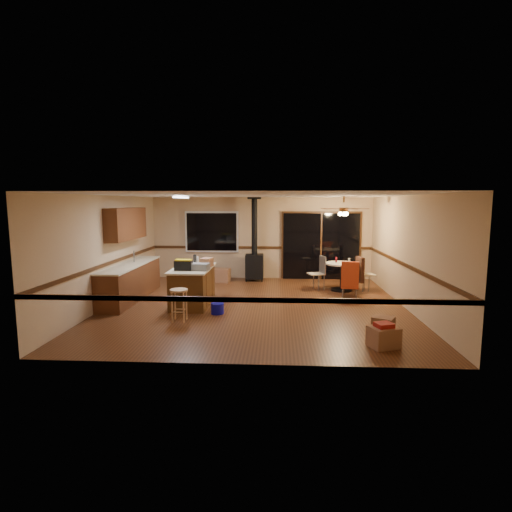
# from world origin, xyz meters

# --- Properties ---
(floor) EXTENTS (7.00, 7.00, 0.00)m
(floor) POSITION_xyz_m (0.00, 0.00, 0.00)
(floor) COLOR #4F2A16
(floor) RESTS_ON ground
(ceiling) EXTENTS (7.00, 7.00, 0.00)m
(ceiling) POSITION_xyz_m (0.00, 0.00, 2.60)
(ceiling) COLOR silver
(ceiling) RESTS_ON ground
(wall_back) EXTENTS (7.00, 0.00, 7.00)m
(wall_back) POSITION_xyz_m (0.00, 3.50, 1.30)
(wall_back) COLOR tan
(wall_back) RESTS_ON ground
(wall_front) EXTENTS (7.00, 0.00, 7.00)m
(wall_front) POSITION_xyz_m (0.00, -3.50, 1.30)
(wall_front) COLOR tan
(wall_front) RESTS_ON ground
(wall_left) EXTENTS (0.00, 7.00, 7.00)m
(wall_left) POSITION_xyz_m (-3.50, 0.00, 1.30)
(wall_left) COLOR tan
(wall_left) RESTS_ON ground
(wall_right) EXTENTS (0.00, 7.00, 7.00)m
(wall_right) POSITION_xyz_m (3.50, 0.00, 1.30)
(wall_right) COLOR tan
(wall_right) RESTS_ON ground
(chair_rail) EXTENTS (7.00, 7.00, 0.08)m
(chair_rail) POSITION_xyz_m (0.00, 0.00, 1.00)
(chair_rail) COLOR #3C210F
(chair_rail) RESTS_ON ground
(window) EXTENTS (1.72, 0.10, 1.32)m
(window) POSITION_xyz_m (-1.60, 3.45, 1.50)
(window) COLOR black
(window) RESTS_ON ground
(sliding_door) EXTENTS (2.52, 0.10, 2.10)m
(sliding_door) POSITION_xyz_m (1.90, 3.45, 1.05)
(sliding_door) COLOR black
(sliding_door) RESTS_ON ground
(lower_cabinets) EXTENTS (0.60, 3.00, 0.86)m
(lower_cabinets) POSITION_xyz_m (-3.20, 0.50, 0.43)
(lower_cabinets) COLOR #562B15
(lower_cabinets) RESTS_ON ground
(countertop) EXTENTS (0.64, 3.04, 0.04)m
(countertop) POSITION_xyz_m (-3.20, 0.50, 0.88)
(countertop) COLOR beige
(countertop) RESTS_ON lower_cabinets
(upper_cabinets) EXTENTS (0.35, 2.00, 0.80)m
(upper_cabinets) POSITION_xyz_m (-3.33, 0.70, 1.90)
(upper_cabinets) COLOR #562B15
(upper_cabinets) RESTS_ON ground
(kitchen_island) EXTENTS (0.88, 1.68, 0.90)m
(kitchen_island) POSITION_xyz_m (-1.50, 0.00, 0.45)
(kitchen_island) COLOR #513014
(kitchen_island) RESTS_ON ground
(wood_stove) EXTENTS (0.55, 0.50, 2.52)m
(wood_stove) POSITION_xyz_m (-0.20, 3.05, 0.73)
(wood_stove) COLOR black
(wood_stove) RESTS_ON ground
(ceiling_fan) EXTENTS (0.24, 0.24, 0.55)m
(ceiling_fan) POSITION_xyz_m (2.31, 1.74, 2.21)
(ceiling_fan) COLOR brown
(ceiling_fan) RESTS_ON ceiling
(fluorescent_strip) EXTENTS (0.10, 1.20, 0.04)m
(fluorescent_strip) POSITION_xyz_m (-1.80, 0.30, 2.56)
(fluorescent_strip) COLOR white
(fluorescent_strip) RESTS_ON ceiling
(toolbox_grey) EXTENTS (0.53, 0.35, 0.15)m
(toolbox_grey) POSITION_xyz_m (-1.30, -0.33, 0.98)
(toolbox_grey) COLOR slate
(toolbox_grey) RESTS_ON kitchen_island
(toolbox_black) EXTENTS (0.41, 0.23, 0.22)m
(toolbox_black) POSITION_xyz_m (-1.62, -0.36, 1.01)
(toolbox_black) COLOR black
(toolbox_black) RESTS_ON kitchen_island
(toolbox_yellow_lid) EXTENTS (0.37, 0.21, 0.03)m
(toolbox_yellow_lid) POSITION_xyz_m (-1.62, -0.36, 1.13)
(toolbox_yellow_lid) COLOR gold
(toolbox_yellow_lid) RESTS_ON toolbox_black
(box_on_island) EXTENTS (0.30, 0.36, 0.21)m
(box_on_island) POSITION_xyz_m (-1.18, 0.17, 1.01)
(box_on_island) COLOR brown
(box_on_island) RESTS_ON kitchen_island
(bottle_dark) EXTENTS (0.08, 0.08, 0.26)m
(bottle_dark) POSITION_xyz_m (-1.51, 0.37, 1.03)
(bottle_dark) COLOR black
(bottle_dark) RESTS_ON kitchen_island
(bottle_pink) EXTENTS (0.09, 0.09, 0.21)m
(bottle_pink) POSITION_xyz_m (-1.25, 0.10, 1.01)
(bottle_pink) COLOR #D84C8C
(bottle_pink) RESTS_ON kitchen_island
(bottle_white) EXTENTS (0.07, 0.07, 0.20)m
(bottle_white) POSITION_xyz_m (-1.47, 0.46, 1.00)
(bottle_white) COLOR white
(bottle_white) RESTS_ON kitchen_island
(bar_stool) EXTENTS (0.43, 0.43, 0.67)m
(bar_stool) POSITION_xyz_m (-1.50, -1.35, 0.34)
(bar_stool) COLOR tan
(bar_stool) RESTS_ON floor
(blue_bucket) EXTENTS (0.31, 0.31, 0.24)m
(blue_bucket) POSITION_xyz_m (-0.79, -0.76, 0.12)
(blue_bucket) COLOR #0B0B9F
(blue_bucket) RESTS_ON floor
(dining_table) EXTENTS (0.90, 0.90, 0.78)m
(dining_table) POSITION_xyz_m (2.31, 1.74, 0.53)
(dining_table) COLOR black
(dining_table) RESTS_ON ground
(glass_red) EXTENTS (0.06, 0.06, 0.15)m
(glass_red) POSITION_xyz_m (2.16, 1.84, 0.86)
(glass_red) COLOR #590C14
(glass_red) RESTS_ON dining_table
(glass_cream) EXTENTS (0.08, 0.08, 0.14)m
(glass_cream) POSITION_xyz_m (2.49, 1.69, 0.85)
(glass_cream) COLOR beige
(glass_cream) RESTS_ON dining_table
(chair_left) EXTENTS (0.51, 0.50, 0.51)m
(chair_left) POSITION_xyz_m (1.71, 1.88, 0.59)
(chair_left) COLOR #C4B792
(chair_left) RESTS_ON ground
(chair_near) EXTENTS (0.50, 0.53, 0.70)m
(chair_near) POSITION_xyz_m (2.37, 0.86, 0.60)
(chair_near) COLOR #C4B792
(chair_near) RESTS_ON ground
(chair_right) EXTENTS (0.52, 0.49, 0.70)m
(chair_right) POSITION_xyz_m (2.82, 1.77, 0.60)
(chair_right) COLOR #C4B792
(chair_right) RESTS_ON ground
(box_under_window) EXTENTS (0.56, 0.46, 0.42)m
(box_under_window) POSITION_xyz_m (-1.22, 2.79, 0.21)
(box_under_window) COLOR brown
(box_under_window) RESTS_ON floor
(box_corner_a) EXTENTS (0.56, 0.52, 0.35)m
(box_corner_a) POSITION_xyz_m (2.33, -2.64, 0.17)
(box_corner_a) COLOR brown
(box_corner_a) RESTS_ON floor
(box_corner_b) EXTENTS (0.49, 0.47, 0.31)m
(box_corner_b) POSITION_xyz_m (2.52, -1.87, 0.15)
(box_corner_b) COLOR brown
(box_corner_b) RESTS_ON floor
(box_small_red) EXTENTS (0.34, 0.32, 0.07)m
(box_small_red) POSITION_xyz_m (2.33, -2.64, 0.39)
(box_small_red) COLOR maroon
(box_small_red) RESTS_ON box_corner_a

